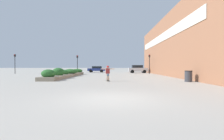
% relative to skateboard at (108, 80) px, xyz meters
% --- Properties ---
extents(ground_plane, '(300.00, 300.00, 0.00)m').
position_rel_skateboard_xyz_m(ground_plane, '(0.45, -8.66, -0.07)').
color(ground_plane, '#ADA89E').
extents(building_wall_right, '(0.67, 37.83, 8.66)m').
position_rel_skateboard_xyz_m(building_wall_right, '(8.22, 7.74, 4.27)').
color(building_wall_right, '#9E6647').
rests_on(building_wall_right, ground_plane).
extents(planter_box, '(1.93, 15.17, 1.21)m').
position_rel_skateboard_xyz_m(planter_box, '(-5.68, 7.40, 0.35)').
color(planter_box, gray).
rests_on(planter_box, ground_plane).
extents(skateboard, '(0.40, 0.81, 0.09)m').
position_rel_skateboard_xyz_m(skateboard, '(0.00, 0.00, 0.00)').
color(skateboard, black).
rests_on(skateboard, ground_plane).
extents(skateboarder, '(1.24, 0.40, 1.35)m').
position_rel_skateboard_xyz_m(skateboarder, '(0.00, 0.00, 0.84)').
color(skateboarder, tan).
rests_on(skateboarder, skateboard).
extents(trash_bin, '(0.66, 0.66, 0.99)m').
position_rel_skateboard_xyz_m(trash_bin, '(7.17, -0.49, 0.43)').
color(trash_bin, '#38383D').
rests_on(trash_bin, ground_plane).
extents(car_leftmost, '(3.93, 2.01, 1.63)m').
position_rel_skateboard_xyz_m(car_leftmost, '(5.48, 20.24, 0.78)').
color(car_leftmost, '#BCBCC1').
rests_on(car_leftmost, ground_plane).
extents(car_center_left, '(4.77, 1.97, 1.39)m').
position_rel_skateboard_xyz_m(car_center_left, '(18.67, 19.68, 0.67)').
color(car_center_left, slate).
rests_on(car_center_left, ground_plane).
extents(car_center_right, '(3.94, 1.98, 1.40)m').
position_rel_skateboard_xyz_m(car_center_right, '(-3.46, 24.10, 0.68)').
color(car_center_right, navy).
rests_on(car_center_right, ground_plane).
extents(traffic_light_left, '(0.28, 0.30, 3.42)m').
position_rel_skateboard_xyz_m(traffic_light_left, '(-6.31, 16.59, 2.26)').
color(traffic_light_left, black).
rests_on(traffic_light_left, ground_plane).
extents(traffic_light_right, '(0.28, 0.30, 3.53)m').
position_rel_skateboard_xyz_m(traffic_light_right, '(7.07, 16.16, 2.33)').
color(traffic_light_right, black).
rests_on(traffic_light_right, ground_plane).
extents(traffic_light_far_left, '(0.28, 0.30, 3.61)m').
position_rel_skateboard_xyz_m(traffic_light_far_left, '(-17.90, 16.24, 2.38)').
color(traffic_light_far_left, black).
rests_on(traffic_light_far_left, ground_plane).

